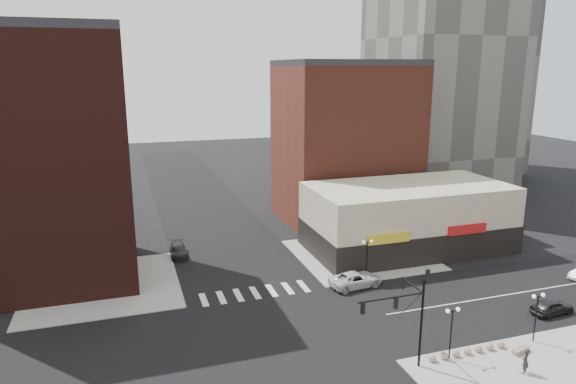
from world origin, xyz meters
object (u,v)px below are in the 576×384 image
street_lamp_se_b (537,305)px  white_suv (356,279)px  street_lamp_ne (367,249)px  dark_sedan_east (552,307)px  traffic_signal (408,306)px  dark_sedan_north (178,250)px  stone_bench (521,350)px  street_lamp_se_a (452,320)px  pedestrian (525,361)px

street_lamp_se_b → white_suv: street_lamp_se_b is taller
street_lamp_ne → white_suv: bearing=-142.4°
street_lamp_ne → white_suv: (-1.95, -1.50, -2.52)m
street_lamp_ne → dark_sedan_east: (12.37, -12.50, -2.59)m
street_lamp_se_b → street_lamp_ne: bearing=113.6°
traffic_signal → street_lamp_se_b: traffic_signal is taller
dark_sedan_north → street_lamp_se_b: bearing=-47.5°
dark_sedan_north → dark_sedan_east: bearing=-38.3°
traffic_signal → street_lamp_se_b: size_ratio=1.87×
street_lamp_se_b → white_suv: bearing=121.7°
white_suv → street_lamp_ne: bearing=-59.1°
street_lamp_ne → stone_bench: size_ratio=2.42×
street_lamp_se_a → dark_sedan_east: (13.37, 3.50, -2.59)m
dark_sedan_east → traffic_signal: bearing=97.3°
street_lamp_se_a → stone_bench: size_ratio=2.42×
dark_sedan_north → white_suv: bearing=-40.4°
white_suv → stone_bench: size_ratio=3.22×
street_lamp_se_a → white_suv: (-0.95, 14.50, -2.52)m
dark_sedan_east → stone_bench: dark_sedan_east is taller
street_lamp_ne → traffic_signal: bearing=-106.7°
street_lamp_se_a → dark_sedan_north: size_ratio=0.90×
street_lamp_se_a → stone_bench: bearing=-10.9°
pedestrian → white_suv: bearing=-108.7°
dark_sedan_east → stone_bench: size_ratio=2.40×
white_suv → traffic_signal: bearing=162.2°
street_lamp_ne → stone_bench: bearing=-74.5°
traffic_signal → dark_sedan_north: (-13.37, 28.91, -4.29)m
street_lamp_ne → pedestrian: 19.75m
street_lamp_se_a → street_lamp_ne: same height
traffic_signal → street_lamp_se_a: size_ratio=1.87×
white_suv → dark_sedan_north: white_suv is taller
stone_bench → street_lamp_ne: bearing=92.9°
street_lamp_se_a → stone_bench: 6.57m
street_lamp_se_a → street_lamp_se_b: same height
dark_sedan_east → pedestrian: 11.63m
pedestrian → dark_sedan_north: bearing=-91.1°
street_lamp_ne → dark_sedan_north: size_ratio=0.90×
dark_sedan_east → stone_bench: (-7.61, -4.60, -0.38)m
street_lamp_se_b → dark_sedan_north: (-25.13, 29.07, -2.62)m
traffic_signal → stone_bench: size_ratio=4.52×
traffic_signal → dark_sedan_east: bearing=11.0°
street_lamp_se_b → stone_bench: 3.88m
street_lamp_se_a → street_lamp_ne: size_ratio=1.00×
street_lamp_se_b → stone_bench: street_lamp_se_b is taller
street_lamp_ne → pedestrian: bearing=-81.2°
dark_sedan_east → stone_bench: 8.90m
street_lamp_se_a → street_lamp_ne: (1.00, 16.00, 0.00)m
street_lamp_se_a → street_lamp_se_b: size_ratio=1.00×
traffic_signal → street_lamp_se_b: (11.76, -0.17, -1.67)m
street_lamp_se_b → dark_sedan_east: (5.37, 3.50, -2.59)m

